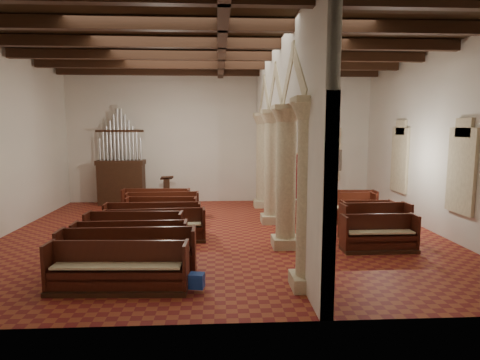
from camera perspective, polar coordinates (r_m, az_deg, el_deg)
The scene contains 33 objects.
floor at distance 13.17m, azimuth -2.48°, elevation -7.73°, with size 14.00×14.00×0.00m, color brown.
ceiling at distance 12.97m, azimuth -2.64°, elevation 18.80°, with size 14.00×14.00×0.00m, color #2F200F.
wall_back at distance 18.72m, azimuth -2.75°, elevation 6.07°, with size 14.00×0.02×6.00m, color silver.
wall_front at distance 6.73m, azimuth -2.03°, elevation 3.65°, with size 14.00×0.02×6.00m, color silver.
wall_right at distance 14.58m, azimuth 26.24°, elevation 4.93°, with size 0.02×12.00×6.00m, color silver.
ceiling_beams at distance 12.93m, azimuth -2.64°, elevation 18.02°, with size 13.80×11.80×0.30m, color #321C10, non-canonical shape.
arcade at distance 12.86m, azimuth 5.55°, elevation 7.93°, with size 0.90×11.90×6.00m.
window_right_a at distance 13.34m, azimuth 29.11°, elevation 1.14°, with size 0.03×1.00×2.20m, color #387E64.
window_right_b at distance 16.84m, azimuth 21.87°, elevation 2.67°, with size 0.03×1.00×2.20m, color #387E64.
window_back at distance 19.42m, azimuth 12.21°, elevation 3.60°, with size 1.00×0.03×2.20m, color #387E64.
pipe_organ at distance 18.84m, azimuth -16.53°, elevation 0.81°, with size 2.10×0.85×4.40m.
lectern at distance 18.44m, azimuth -10.39°, elevation -1.73°, with size 0.63×0.67×1.32m.
dossal_curtain at distance 19.12m, azimuth 7.83°, elevation 0.52°, with size 1.80×0.07×2.17m.
processional_banner at distance 18.55m, azimuth 13.27°, elevation -0.85°, with size 0.61×0.77×2.67m.
hymnal_box_a at distance 8.72m, azimuth -6.18°, elevation -14.05°, with size 0.31×0.25×0.31m, color navy.
hymnal_box_b at distance 10.69m, azimuth -10.89°, elevation -10.05°, with size 0.31×0.25×0.31m, color navy.
hymnal_box_c at distance 12.55m, azimuth -10.26°, elevation -7.28°, with size 0.36×0.29×0.36m, color navy.
tube_heater_a at distance 9.90m, azimuth -20.95°, elevation -12.44°, with size 0.09×0.09×0.85m, color white.
tube_heater_b at distance 10.43m, azimuth -21.19°, elevation -11.44°, with size 0.09×0.09×0.89m, color silver.
nave_pew_0 at distance 9.07m, azimuth -16.96°, elevation -12.84°, with size 2.98×0.85×1.06m.
nave_pew_1 at distance 9.92m, azimuth -15.63°, elevation -10.92°, with size 3.16×0.77×1.11m.
nave_pew_2 at distance 11.01m, azimuth -15.24°, elevation -9.24°, with size 2.94×0.73×1.01m.
nave_pew_3 at distance 11.88m, azimuth -14.73°, elevation -7.87°, with size 2.74×0.83×1.07m.
nave_pew_4 at distance 12.48m, azimuth -12.01°, elevation -7.18°, with size 3.08×0.88×1.00m.
nave_pew_5 at distance 13.42m, azimuth -12.24°, elevation -6.12°, with size 3.10×0.73×1.02m.
nave_pew_6 at distance 14.75m, azimuth -11.09°, elevation -4.93°, with size 2.54×0.75×0.97m.
nave_pew_7 at distance 15.54m, azimuth -10.90°, elevation -4.24°, with size 2.76×0.83×1.01m.
nave_pew_8 at distance 16.24m, azimuth -11.81°, elevation -3.72°, with size 2.66×0.81×1.05m.
aisle_pew_0 at distance 12.02m, azimuth 19.16°, elevation -7.93°, with size 2.08×0.69×1.03m.
aisle_pew_1 at distance 13.19m, azimuth 18.64°, elevation -6.39°, with size 2.17×0.86×1.13m.
aisle_pew_2 at distance 14.27m, azimuth 17.60°, elevation -5.48°, with size 1.75×0.72×1.00m.
aisle_pew_3 at distance 15.17m, azimuth 14.80°, elevation -4.52°, with size 2.14×0.83×1.08m.
aisle_pew_4 at distance 16.10m, azimuth 15.27°, elevation -3.91°, with size 2.08×0.79×1.04m.
Camera 1 is at (-0.13, -12.71, 3.44)m, focal length 30.00 mm.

